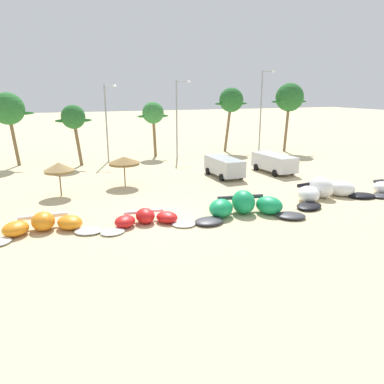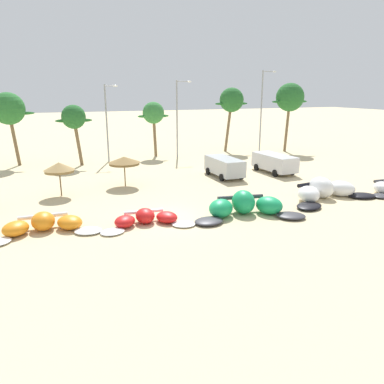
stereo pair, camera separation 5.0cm
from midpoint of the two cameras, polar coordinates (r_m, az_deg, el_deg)
The scene contains 17 objects.
ground_plane at distance 24.58m, azimuth -4.02°, elevation -3.99°, with size 260.00×260.00×0.00m, color beige.
kite_left at distance 23.72m, azimuth -21.81°, elevation -4.72°, with size 6.87×3.16×1.10m.
kite_left_of_center at distance 23.45m, azimuth -7.06°, elevation -4.10°, with size 6.08×3.00×0.93m.
kite_center at distance 25.16m, azimuth 8.08°, elevation -2.18°, with size 7.69×4.27×1.60m.
kite_right_of_center at distance 30.43m, azimuth 19.59°, elevation 0.15°, with size 8.15×4.28×1.62m.
beach_umbrella_middle at distance 30.87m, azimuth -19.71°, elevation 3.54°, with size 2.34×2.34×2.69m.
beach_umbrella_near_palms at distance 32.71m, azimuth -10.38°, elevation 4.72°, with size 2.72×2.72×2.60m.
parked_van at distance 38.85m, azimuth 12.29°, elevation 4.54°, with size 2.50×5.26×1.84m.
parked_car_second at distance 36.15m, azimuth 4.81°, elevation 4.05°, with size 2.32×4.90×1.84m.
palm_left at distance 45.35m, azimuth -26.33°, elevation 11.26°, with size 5.16×3.44×7.93m.
palm_left_of_gap at distance 42.91m, azimuth -17.69°, elevation 10.72°, with size 3.86×2.58×6.62m.
palm_center_left at distance 47.18m, azimuth -5.99°, elevation 11.80°, with size 3.99×2.66×6.75m.
palm_center_right at distance 51.50m, azimuth 5.97°, elevation 13.70°, with size 4.82×3.22×8.46m.
palm_right_of_gap at distance 52.70m, azimuth 14.65°, elevation 13.74°, with size 5.56×3.71×9.06m.
lamppost_west_center at distance 44.61m, azimuth -12.85°, elevation 10.76°, with size 1.56×0.24×8.74m.
lamppost_east_center at distance 46.39m, azimuth -2.19°, elevation 11.67°, with size 1.96×0.24×9.26m.
lamppost_east at distance 50.26m, azimuth 10.60°, elevation 12.47°, with size 2.06×0.24×10.55m.
Camera 1 is at (-7.02, -22.12, 8.09)m, focal length 34.93 mm.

